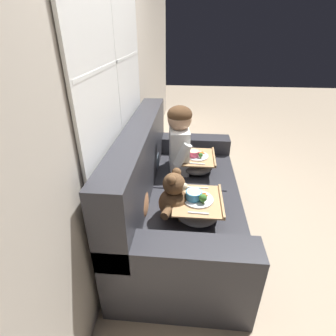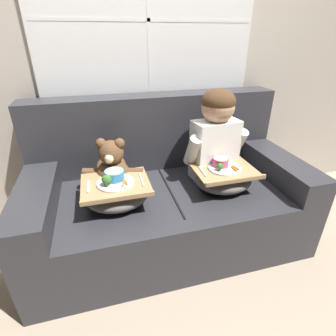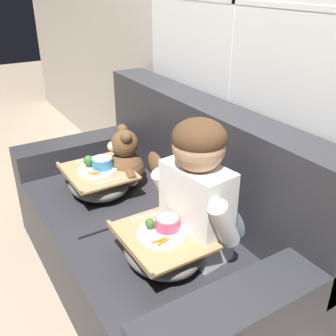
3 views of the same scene
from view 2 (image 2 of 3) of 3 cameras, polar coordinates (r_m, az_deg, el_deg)
ground_plane at (r=2.16m, az=-0.01°, el=-14.52°), size 14.00×14.00×0.00m
wall_back_with_window at (r=2.17m, az=-4.33°, el=23.82°), size 8.00×0.08×2.60m
couch at (r=2.01m, az=-0.61°, el=-5.49°), size 1.92×0.99×1.04m
throw_pillow_behind_child at (r=2.20m, az=7.15°, el=4.84°), size 0.32×0.16×0.33m
throw_pillow_behind_teddy at (r=2.05m, az=-12.46°, el=2.68°), size 0.33×0.16×0.34m
child_figure at (r=1.91m, az=10.38°, el=7.78°), size 0.48×0.25×0.66m
teddy_bear at (r=1.81m, az=-11.94°, el=-0.31°), size 0.41×0.30×0.39m
lap_tray_child at (r=1.88m, az=11.95°, el=-2.08°), size 0.42×0.35×0.22m
lap_tray_teddy at (r=1.70m, az=-11.17°, el=-5.28°), size 0.42×0.37×0.24m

